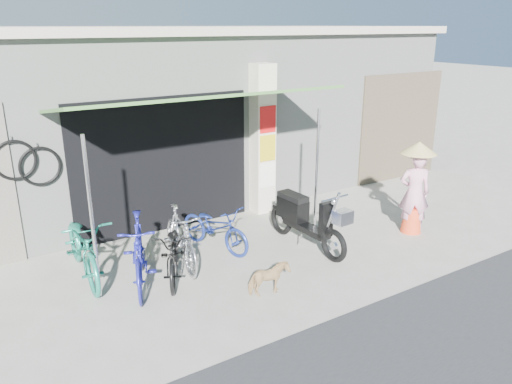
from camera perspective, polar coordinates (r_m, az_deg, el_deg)
ground at (r=8.19m, az=4.98°, el=-8.31°), size 80.00×80.00×0.00m
bicycle_shop at (r=11.90m, az=-9.90°, el=9.32°), size 12.30×5.30×3.66m
shop_pillar at (r=10.04m, az=0.66°, el=5.95°), size 0.42×0.44×3.00m
awning at (r=8.30m, az=-6.53°, el=10.29°), size 4.60×1.88×2.72m
neighbour_right at (r=12.87m, az=16.14°, el=7.13°), size 2.60×0.06×2.60m
bike_teal at (r=8.02m, az=-19.16°, el=-5.86°), size 0.77×1.99×1.03m
bike_blue at (r=7.53m, az=-13.23°, el=-6.77°), size 1.09×1.84×1.07m
bike_black at (r=7.73m, az=-9.32°, el=-6.75°), size 1.19×1.68×0.84m
bike_silver at (r=8.05m, az=-8.62°, el=-5.16°), size 0.66×1.65×0.96m
bike_navy at (r=8.59m, az=-4.71°, el=-4.03°), size 0.98×1.62×0.80m
street_dog at (r=7.22m, az=1.46°, el=-9.92°), size 0.61×0.32×0.50m
moped at (r=8.67m, az=5.57°, el=-3.10°), size 0.56×1.96×1.11m
nun at (r=9.56m, az=17.70°, el=0.40°), size 0.67×0.64×1.73m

